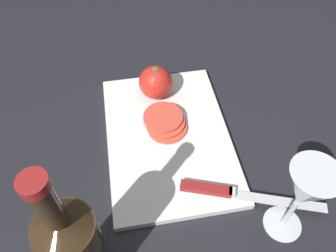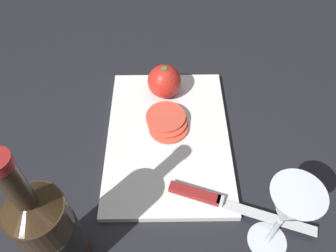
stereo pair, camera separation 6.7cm
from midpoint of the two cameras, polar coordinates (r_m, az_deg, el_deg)
ground_plane at (r=0.71m, az=5.13°, el=-2.82°), size 3.00×3.00×0.00m
cutting_board at (r=0.70m, az=2.74°, el=-2.08°), size 0.37×0.26×0.02m
wine_bottle at (r=0.51m, az=-16.00°, el=-17.83°), size 0.08×0.08×0.31m
wine_glass at (r=0.53m, az=23.71°, el=-13.55°), size 0.08×0.08×0.18m
whole_tomato at (r=0.75m, az=1.95°, el=7.63°), size 0.08×0.08×0.08m
knife at (r=0.62m, az=10.54°, el=-12.54°), size 0.11×0.26×0.01m
tomato_slice_stack_near at (r=0.71m, az=2.57°, el=0.52°), size 0.11×0.09×0.02m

